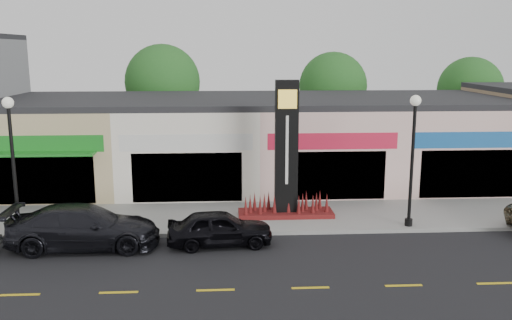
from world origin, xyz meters
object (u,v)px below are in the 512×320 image
(lamp_west_near, at_px, (12,152))
(pylon_sign, at_px, (286,169))
(lamp_east_near, at_px, (413,148))
(car_dark_sedan, at_px, (84,227))
(car_black_sedan, at_px, (220,228))

(lamp_west_near, height_order, pylon_sign, pylon_sign)
(pylon_sign, bearing_deg, lamp_east_near, -18.75)
(lamp_east_near, bearing_deg, car_dark_sedan, -173.61)
(car_black_sedan, bearing_deg, car_dark_sedan, 85.35)
(pylon_sign, height_order, car_dark_sedan, pylon_sign)
(pylon_sign, xyz_separation_m, car_black_sedan, (-2.90, -3.18, -1.59))
(lamp_west_near, bearing_deg, lamp_east_near, 0.00)
(pylon_sign, relative_size, car_dark_sedan, 1.06)
(car_dark_sedan, relative_size, car_black_sedan, 1.40)
(lamp_west_near, height_order, car_black_sedan, lamp_west_near)
(car_black_sedan, bearing_deg, lamp_west_near, 75.26)
(lamp_west_near, distance_m, car_black_sedan, 8.70)
(pylon_sign, bearing_deg, lamp_west_near, -171.23)
(car_dark_sedan, height_order, car_black_sedan, car_dark_sedan)
(car_dark_sedan, bearing_deg, car_black_sedan, -90.89)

